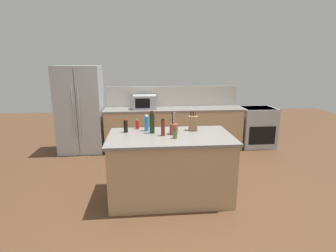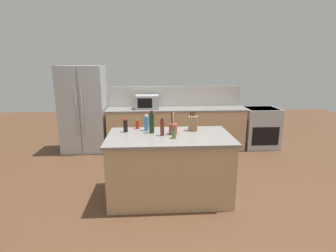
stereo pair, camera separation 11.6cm
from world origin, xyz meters
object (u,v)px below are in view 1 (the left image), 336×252
at_px(spice_jar_oregano, 175,134).
at_px(spice_jar_paprika, 175,128).
at_px(range_oven, 257,127).
at_px(utensil_crock, 174,128).
at_px(refrigerator, 81,109).
at_px(microwave, 145,102).
at_px(hot_sauce_bottle, 137,124).
at_px(knife_block, 193,123).
at_px(wine_bottle, 152,123).
at_px(vinegar_bottle, 163,128).
at_px(dish_soap_bottle, 147,123).
at_px(soy_sauce_bottle, 126,126).

bearing_deg(spice_jar_oregano, spice_jar_paprika, 84.23).
bearing_deg(range_oven, utensil_crock, -135.97).
bearing_deg(refrigerator, microwave, -2.10).
xyz_separation_m(hot_sauce_bottle, spice_jar_oregano, (0.52, -0.56, -0.01)).
relative_size(refrigerator, range_oven, 2.03).
bearing_deg(utensil_crock, range_oven, 44.03).
bearing_deg(knife_block, wine_bottle, -157.83).
height_order(range_oven, utensil_crock, utensil_crock).
distance_m(hot_sauce_bottle, vinegar_bottle, 0.55).
bearing_deg(spice_jar_oregano, hot_sauce_bottle, 132.97).
xyz_separation_m(range_oven, spice_jar_paprika, (-2.17, -1.98, 0.53)).
bearing_deg(knife_block, utensil_crock, -136.87).
relative_size(dish_soap_bottle, wine_bottle, 0.74).
bearing_deg(wine_bottle, refrigerator, 125.55).
height_order(soy_sauce_bottle, vinegar_bottle, vinegar_bottle).
xyz_separation_m(refrigerator, soy_sauce_bottle, (1.11, -2.02, 0.10)).
xyz_separation_m(utensil_crock, hot_sauce_bottle, (-0.53, 0.34, -0.01)).
height_order(refrigerator, microwave, refrigerator).
distance_m(microwave, soy_sauce_bottle, 1.99).
height_order(range_oven, soy_sauce_bottle, soy_sauce_bottle).
bearing_deg(spice_jar_paprika, microwave, 102.40).
height_order(vinegar_bottle, spice_jar_paprika, vinegar_bottle).
bearing_deg(wine_bottle, microwave, 92.76).
bearing_deg(range_oven, dish_soap_bottle, -143.68).
bearing_deg(knife_block, hot_sauce_bottle, -177.39).
bearing_deg(knife_block, microwave, 123.97).
bearing_deg(wine_bottle, spice_jar_paprika, 11.09).
distance_m(refrigerator, spice_jar_oregano, 3.00).
bearing_deg(dish_soap_bottle, refrigerator, 126.00).
height_order(wine_bottle, spice_jar_paprika, wine_bottle).
bearing_deg(refrigerator, knife_block, -43.48).
bearing_deg(spice_jar_oregano, knife_block, 50.94).
distance_m(hot_sauce_bottle, wine_bottle, 0.35).
xyz_separation_m(range_oven, soy_sauce_bottle, (-2.89, -1.97, 0.57)).
distance_m(knife_block, hot_sauce_bottle, 0.86).
distance_m(knife_block, wine_bottle, 0.63).
height_order(utensil_crock, spice_jar_paprika, utensil_crock).
relative_size(soy_sauce_bottle, wine_bottle, 0.60).
height_order(refrigerator, utensil_crock, refrigerator).
bearing_deg(spice_jar_paprika, soy_sauce_bottle, 179.12).
bearing_deg(microwave, vinegar_bottle, -83.64).
xyz_separation_m(range_oven, microwave, (-2.61, 0.00, 0.62)).
height_order(refrigerator, wine_bottle, refrigerator).
height_order(range_oven, wine_bottle, wine_bottle).
distance_m(dish_soap_bottle, spice_jar_paprika, 0.43).
relative_size(range_oven, microwave, 1.83).
bearing_deg(refrigerator, vinegar_bottle, -53.84).
height_order(refrigerator, dish_soap_bottle, refrigerator).
bearing_deg(utensil_crock, dish_soap_bottle, 149.24).
distance_m(refrigerator, utensil_crock, 2.83).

